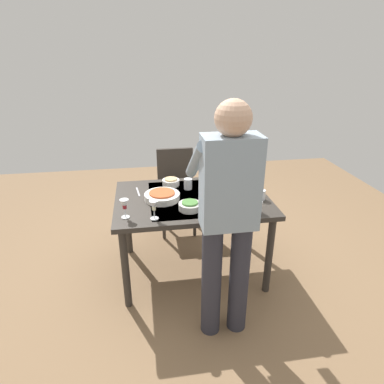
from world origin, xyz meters
TOP-DOWN VIEW (x-y plane):
  - ground_plane at (0.00, 0.00)m, footprint 6.00×6.00m
  - dining_table at (0.00, 0.00)m, footprint 1.31×0.92m
  - chair_near at (0.05, -0.84)m, footprint 0.40×0.40m
  - person_server at (-0.12, 0.72)m, footprint 0.42×0.61m
  - wine_bottle at (-0.18, -0.38)m, footprint 0.07×0.07m
  - wine_glass_left at (0.56, 0.29)m, footprint 0.07×0.07m
  - wine_glass_right at (0.34, 0.34)m, footprint 0.07×0.07m
  - water_cup_near_left at (-0.57, 0.13)m, footprint 0.07×0.07m
  - water_cup_near_right at (0.01, -0.19)m, footprint 0.07×0.07m
  - water_cup_far_left at (-0.46, 0.36)m, footprint 0.07×0.07m
  - serving_bowl_pasta at (0.26, 0.01)m, footprint 0.30×0.30m
  - side_bowl_salad at (0.05, 0.23)m, footprint 0.18×0.18m
  - side_bowl_bread at (0.15, -0.30)m, footprint 0.16×0.16m
  - dinner_plate_near at (-0.31, -0.11)m, footprint 0.23×0.23m
  - table_knife at (0.46, -0.18)m, footprint 0.04×0.20m
  - table_fork at (-0.36, 0.18)m, footprint 0.02×0.18m

SIDE VIEW (x-z plane):
  - ground_plane at x=0.00m, z-range 0.00..0.00m
  - chair_near at x=0.05m, z-range 0.07..0.98m
  - dining_table at x=0.00m, z-range 0.29..1.05m
  - table_knife at x=0.46m, z-range 0.75..0.76m
  - table_fork at x=-0.36m, z-range 0.75..0.76m
  - dinner_plate_near at x=-0.31m, z-range 0.75..0.77m
  - serving_bowl_pasta at x=0.26m, z-range 0.75..0.82m
  - side_bowl_salad at x=0.05m, z-range 0.75..0.82m
  - side_bowl_bread at x=0.15m, z-range 0.75..0.82m
  - water_cup_near_left at x=-0.57m, z-range 0.75..0.84m
  - water_cup_far_left at x=-0.46m, z-range 0.75..0.85m
  - water_cup_near_right at x=0.01m, z-range 0.75..0.85m
  - wine_glass_left at x=0.56m, z-range 0.78..0.93m
  - wine_glass_right at x=0.34m, z-range 0.78..0.93m
  - wine_bottle at x=-0.18m, z-range 0.72..1.01m
  - person_server at x=-0.12m, z-range 0.12..1.81m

